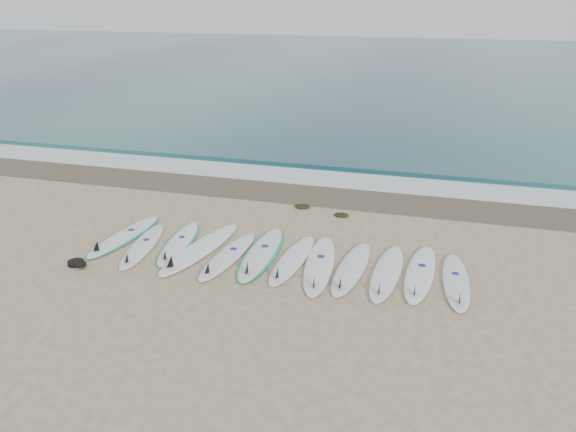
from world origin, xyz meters
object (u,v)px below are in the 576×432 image
(surfboard_0, at_px, (124,236))
(surfboard_6, at_px, (292,260))
(surfboard_11, at_px, (456,282))
(leash_coil, at_px, (77,263))

(surfboard_0, distance_m, surfboard_6, 3.94)
(surfboard_6, relative_size, surfboard_11, 1.04)
(surfboard_0, bearing_deg, surfboard_6, 3.07)
(leash_coil, bearing_deg, surfboard_11, 9.51)
(surfboard_6, height_order, surfboard_11, surfboard_6)
(surfboard_11, relative_size, leash_coil, 5.20)
(surfboard_6, bearing_deg, surfboard_11, 2.78)
(surfboard_0, xyz_separation_m, surfboard_6, (3.93, -0.16, 0.01))
(surfboard_0, xyz_separation_m, leash_coil, (-0.19, -1.44, 0.00))
(leash_coil, bearing_deg, surfboard_6, 17.25)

